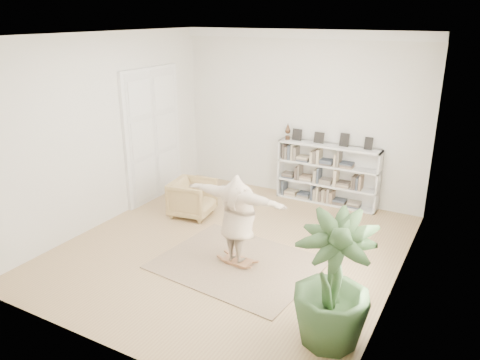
% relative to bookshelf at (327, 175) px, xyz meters
% --- Properties ---
extents(floor, '(6.00, 6.00, 0.00)m').
position_rel_bookshelf_xyz_m(floor, '(-0.74, -2.82, -0.64)').
color(floor, '#A78056').
rests_on(floor, ground).
extents(room_shell, '(6.00, 6.00, 6.00)m').
position_rel_bookshelf_xyz_m(room_shell, '(-0.74, 0.12, 2.87)').
color(room_shell, silver).
rests_on(room_shell, floor).
extents(doors, '(0.09, 1.78, 2.92)m').
position_rel_bookshelf_xyz_m(doors, '(-3.45, -1.52, 0.76)').
color(doors, white).
rests_on(doors, floor).
extents(bookshelf, '(2.20, 0.35, 1.64)m').
position_rel_bookshelf_xyz_m(bookshelf, '(0.00, 0.00, 0.00)').
color(bookshelf, silver).
rests_on(bookshelf, floor).
extents(armchair, '(0.93, 0.91, 0.74)m').
position_rel_bookshelf_xyz_m(armchair, '(-2.15, -1.96, -0.26)').
color(armchair, tan).
rests_on(armchair, floor).
extents(rug, '(2.68, 2.23, 0.02)m').
position_rel_bookshelf_xyz_m(rug, '(-0.38, -3.27, -0.63)').
color(rug, tan).
rests_on(rug, floor).
extents(rocker_board, '(0.49, 0.32, 0.10)m').
position_rel_bookshelf_xyz_m(rocker_board, '(-0.38, -3.27, -0.57)').
color(rocker_board, brown).
rests_on(rocker_board, rug).
extents(person, '(1.86, 0.67, 1.48)m').
position_rel_bookshelf_xyz_m(person, '(-0.38, -3.27, 0.23)').
color(person, '#C1AA91').
rests_on(person, rocker_board).
extents(houseplant, '(1.02, 1.02, 1.73)m').
position_rel_bookshelf_xyz_m(houseplant, '(1.56, -4.39, 0.23)').
color(houseplant, '#2F4C26').
rests_on(houseplant, floor).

